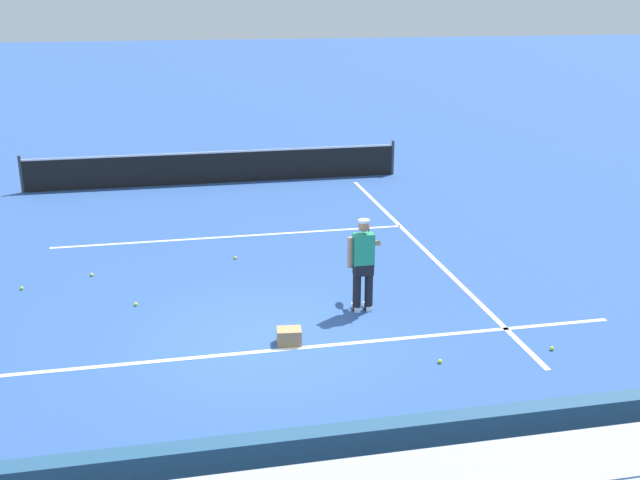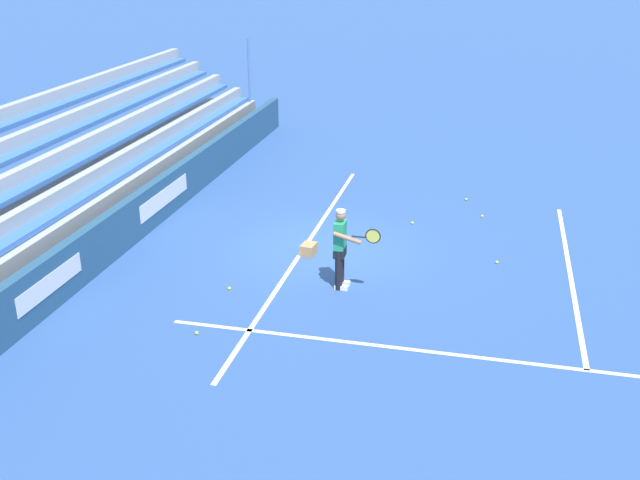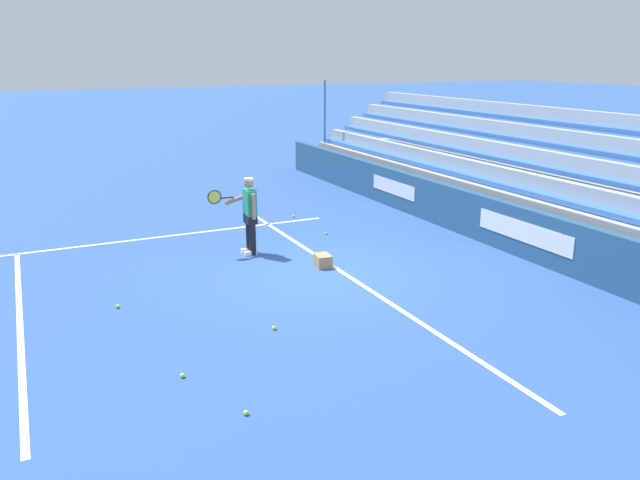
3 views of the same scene
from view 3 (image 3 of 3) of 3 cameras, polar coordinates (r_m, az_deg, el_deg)
ground_plane at (r=12.67m, az=-0.20°, el=-3.13°), size 160.00×160.00×0.00m
court_baseline_white at (r=12.88m, az=1.81°, el=-2.80°), size 12.00×0.10×0.01m
court_sideline_white at (r=15.53m, az=-20.47°, el=-0.48°), size 0.10×12.00×0.01m
court_service_line_white at (r=11.59m, az=-25.76°, el=-6.75°), size 8.22×0.10×0.01m
back_wall_sponsor_board at (r=14.98m, az=15.83°, el=1.52°), size 22.76×0.25×1.10m
bleacher_stand at (r=16.46m, az=21.77°, el=3.03°), size 21.62×3.20×3.40m
tennis_player at (r=13.83m, az=-6.52°, el=2.31°), size 0.58×0.99×1.71m
ball_box_cardboard at (r=13.08m, az=0.26°, el=-1.89°), size 0.43×0.34×0.26m
tennis_ball_far_left at (r=8.96m, az=-12.46°, el=-12.01°), size 0.07×0.07×0.07m
tennis_ball_stray_back at (r=15.47m, az=0.56°, el=0.63°), size 0.07×0.07×0.07m
tennis_ball_near_player at (r=8.01m, az=-6.79°, el=-15.41°), size 0.07×0.07×0.07m
tennis_ball_far_right at (r=11.56m, az=-18.01°, el=-5.79°), size 0.07×0.07×0.07m
tennis_ball_on_baseline at (r=17.13m, az=-2.43°, el=2.19°), size 0.07×0.07×0.07m
tennis_ball_toward_net at (r=10.19m, az=-4.22°, el=-8.02°), size 0.07×0.07×0.07m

